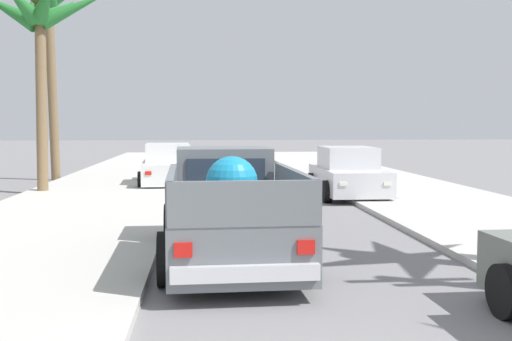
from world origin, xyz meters
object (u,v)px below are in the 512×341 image
object	(u,v)px
car_right_near	(168,166)
palm_tree_left_fore	(52,8)
pickup_truck	(229,211)
palm_tree_left_mid	(41,21)
car_left_near	(348,174)

from	to	relation	value
car_right_near	palm_tree_left_fore	world-z (taller)	palm_tree_left_fore
pickup_truck	palm_tree_left_fore	size ratio (longest dim) A/B	0.64
pickup_truck	palm_tree_left_fore	distance (m)	16.91
pickup_truck	palm_tree_left_mid	bearing A→B (deg)	118.65
car_right_near	palm_tree_left_fore	size ratio (longest dim) A/B	0.52
pickup_truck	palm_tree_left_mid	size ratio (longest dim) A/B	0.79
pickup_truck	car_left_near	world-z (taller)	pickup_truck
car_left_near	car_right_near	bearing A→B (deg)	146.59
car_left_near	palm_tree_left_fore	distance (m)	13.39
car_right_near	palm_tree_left_fore	distance (m)	7.91
pickup_truck	palm_tree_left_fore	world-z (taller)	palm_tree_left_fore
car_right_near	car_left_near	bearing A→B (deg)	-33.41
palm_tree_left_mid	pickup_truck	bearing A→B (deg)	-61.35
car_left_near	palm_tree_left_mid	world-z (taller)	palm_tree_left_mid
pickup_truck	car_right_near	distance (m)	12.21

